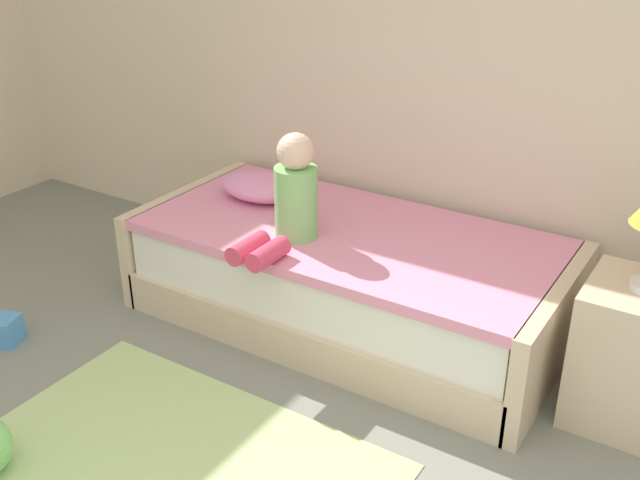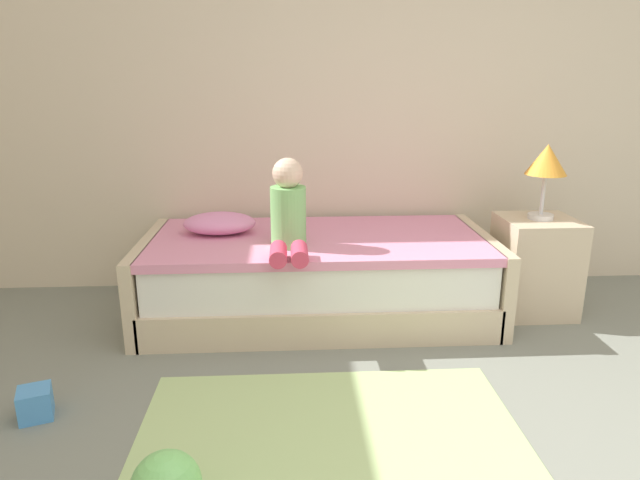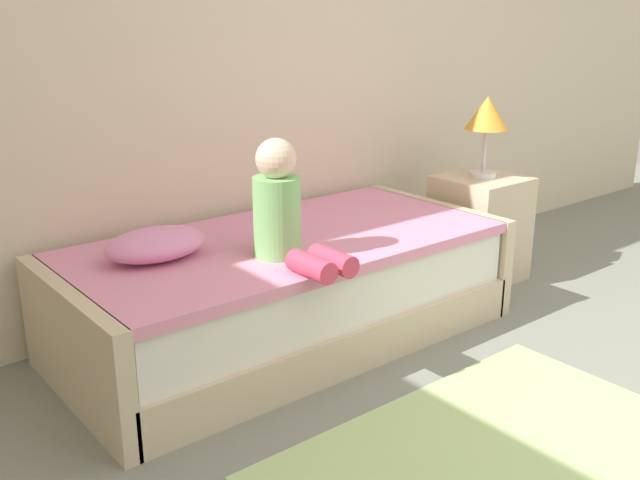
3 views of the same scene
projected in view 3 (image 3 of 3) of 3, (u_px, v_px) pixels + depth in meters
name	position (u px, v px, depth m)	size (l,w,h in m)	color
wall_rear	(315.00, 19.00, 3.82)	(7.20, 0.10, 2.90)	beige
bed	(287.00, 289.00, 3.35)	(2.11, 1.00, 0.50)	beige
nightstand	(479.00, 228.00, 4.12)	(0.44, 0.44, 0.60)	beige
table_lamp	(487.00, 117.00, 3.92)	(0.24, 0.24, 0.45)	silver
child_figure	(284.00, 211.00, 2.94)	(0.20, 0.51, 0.50)	#7FC672
pillow	(156.00, 244.00, 2.97)	(0.44, 0.30, 0.13)	#EA8CC6
area_rug	(508.00, 464.00, 2.46)	(1.60, 1.10, 0.01)	#B2D189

